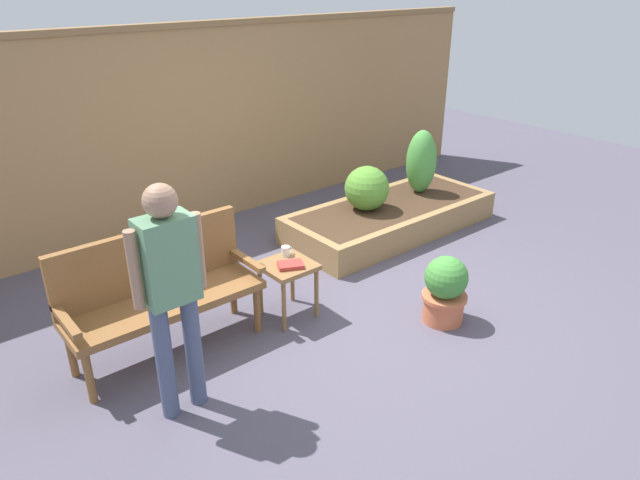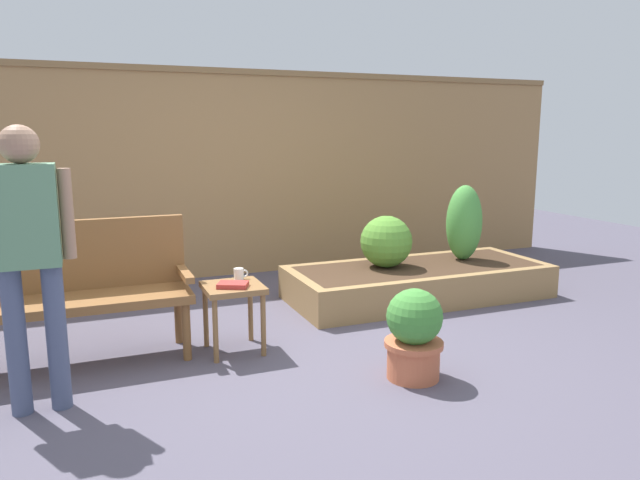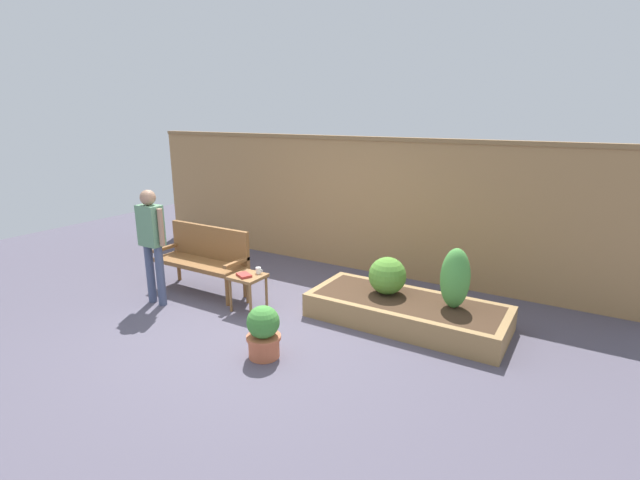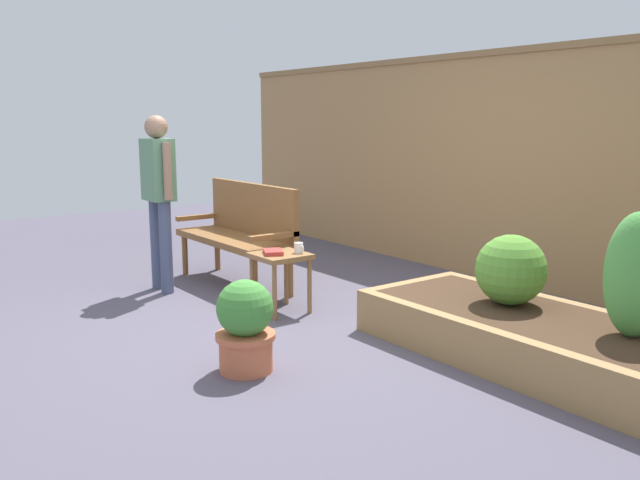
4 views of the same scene
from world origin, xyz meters
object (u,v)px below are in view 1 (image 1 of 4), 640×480
(cup_on_table, at_px, (286,251))
(person_by_bench, at_px, (170,284))
(shrub_far_corner, at_px, (421,162))
(book_on_table, at_px, (291,265))
(garden_bench, at_px, (158,284))
(potted_boxwood, at_px, (445,289))
(shrub_near_bench, at_px, (367,188))
(side_table, at_px, (288,273))

(cup_on_table, height_order, person_by_bench, person_by_bench)
(shrub_far_corner, bearing_deg, person_by_bench, -161.13)
(book_on_table, distance_m, person_by_bench, 1.34)
(garden_bench, bearing_deg, cup_on_table, -5.85)
(cup_on_table, xyz_separation_m, person_by_bench, (-1.28, -0.60, 0.41))
(potted_boxwood, bearing_deg, shrub_near_bench, 67.34)
(shrub_near_bench, bearing_deg, garden_bench, -168.36)
(garden_bench, distance_m, cup_on_table, 1.08)
(potted_boxwood, bearing_deg, book_on_table, 139.17)
(side_table, distance_m, person_by_bench, 1.40)
(shrub_far_corner, relative_size, person_by_bench, 0.46)
(person_by_bench, bearing_deg, shrub_far_corner, 18.87)
(cup_on_table, height_order, potted_boxwood, potted_boxwood)
(garden_bench, bearing_deg, shrub_near_bench, 11.64)
(person_by_bench, bearing_deg, cup_on_table, 25.19)
(potted_boxwood, bearing_deg, side_table, 136.75)
(garden_bench, bearing_deg, potted_boxwood, -29.96)
(shrub_near_bench, bearing_deg, person_by_bench, -156.07)
(book_on_table, height_order, shrub_near_bench, shrub_near_bench)
(cup_on_table, xyz_separation_m, book_on_table, (-0.09, -0.19, -0.03))
(potted_boxwood, distance_m, shrub_far_corner, 2.28)
(side_table, bearing_deg, shrub_far_corner, 17.49)
(garden_bench, relative_size, side_table, 3.00)
(garden_bench, height_order, potted_boxwood, garden_bench)
(garden_bench, xyz_separation_m, potted_boxwood, (1.92, -1.11, -0.25))
(side_table, bearing_deg, shrub_near_bench, 25.61)
(side_table, bearing_deg, cup_on_table, 58.23)
(garden_bench, relative_size, shrub_far_corner, 1.99)
(book_on_table, xyz_separation_m, potted_boxwood, (0.94, -0.81, -0.20))
(shrub_near_bench, bearing_deg, potted_boxwood, -112.66)
(book_on_table, distance_m, shrub_near_bench, 1.83)
(side_table, relative_size, shrub_far_corner, 0.66)
(shrub_near_bench, relative_size, shrub_far_corner, 0.65)
(shrub_near_bench, height_order, person_by_bench, person_by_bench)
(side_table, distance_m, shrub_near_bench, 1.80)
(side_table, bearing_deg, potted_boxwood, -43.25)
(cup_on_table, xyz_separation_m, shrub_far_corner, (2.38, 0.65, 0.14))
(cup_on_table, relative_size, shrub_near_bench, 0.22)
(potted_boxwood, distance_m, shrub_near_bench, 1.80)
(book_on_table, bearing_deg, shrub_far_corner, 44.53)
(shrub_near_bench, distance_m, person_by_bench, 3.11)
(cup_on_table, relative_size, potted_boxwood, 0.18)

